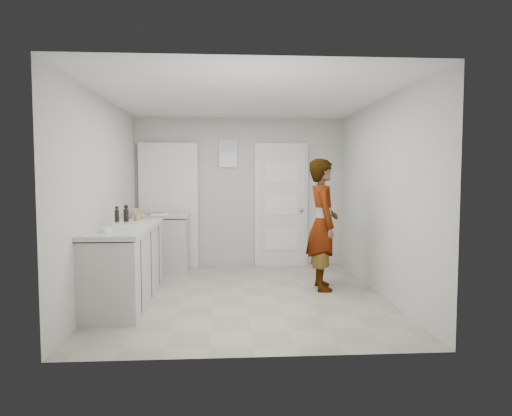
{
  "coord_description": "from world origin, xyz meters",
  "views": [
    {
      "loc": [
        -0.23,
        -5.74,
        1.53
      ],
      "look_at": [
        0.17,
        0.4,
        1.1
      ],
      "focal_mm": 32.0,
      "sensor_mm": 36.0,
      "label": 1
    }
  ],
  "objects": [
    {
      "name": "room_shell",
      "position": [
        -0.17,
        1.95,
        1.02
      ],
      "size": [
        4.0,
        4.0,
        4.0
      ],
      "color": "#AAA9A1",
      "rests_on": "ground"
    },
    {
      "name": "ground",
      "position": [
        0.0,
        0.0,
        0.0
      ],
      "size": [
        4.0,
        4.0,
        0.0
      ],
      "primitive_type": "plane",
      "color": "gray",
      "rests_on": "ground"
    },
    {
      "name": "side_counter",
      "position": [
        -1.25,
        1.55,
        0.43
      ],
      "size": [
        0.84,
        0.61,
        0.93
      ],
      "color": "beige",
      "rests_on": "ground"
    },
    {
      "name": "oil_cruet_b",
      "position": [
        -1.55,
        -0.16,
        1.04
      ],
      "size": [
        0.05,
        0.05,
        0.24
      ],
      "color": "black",
      "rests_on": "main_counter"
    },
    {
      "name": "person",
      "position": [
        1.06,
        0.29,
        0.88
      ],
      "size": [
        0.43,
        0.65,
        1.76
      ],
      "primitive_type": "imported",
      "rotation": [
        0.0,
        0.0,
        1.56
      ],
      "color": "silver",
      "rests_on": "ground"
    },
    {
      "name": "cake_mix_box",
      "position": [
        -1.44,
        0.53,
        1.01
      ],
      "size": [
        0.11,
        0.06,
        0.17
      ],
      "primitive_type": "cube",
      "rotation": [
        0.0,
        0.0,
        0.1
      ],
      "color": "#9F724F",
      "rests_on": "main_counter"
    },
    {
      "name": "baking_dish",
      "position": [
        -1.35,
        -0.44,
        0.95
      ],
      "size": [
        0.42,
        0.35,
        0.07
      ],
      "rotation": [
        0.0,
        0.0,
        0.25
      ],
      "color": "silver",
      "rests_on": "main_counter"
    },
    {
      "name": "egg_bowl",
      "position": [
        -1.53,
        -0.78,
        0.95
      ],
      "size": [
        0.14,
        0.14,
        0.05
      ],
      "color": "silver",
      "rests_on": "main_counter"
    },
    {
      "name": "main_counter",
      "position": [
        -1.45,
        -0.2,
        0.43
      ],
      "size": [
        0.64,
        1.96,
        0.93
      ],
      "color": "beige",
      "rests_on": "ground"
    },
    {
      "name": "oil_cruet_a",
      "position": [
        -1.47,
        -0.03,
        1.04
      ],
      "size": [
        0.06,
        0.06,
        0.25
      ],
      "color": "black",
      "rests_on": "main_counter"
    },
    {
      "name": "spice_jar",
      "position": [
        -1.43,
        0.48,
        0.97
      ],
      "size": [
        0.06,
        0.06,
        0.09
      ],
      "primitive_type": "cylinder",
      "color": "tan",
      "rests_on": "main_counter"
    },
    {
      "name": "papers",
      "position": [
        -1.28,
        1.51,
        0.93
      ],
      "size": [
        0.29,
        0.36,
        0.01
      ],
      "primitive_type": "cube",
      "rotation": [
        0.0,
        0.0,
        0.06
      ],
      "color": "white",
      "rests_on": "side_counter"
    }
  ]
}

